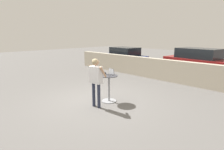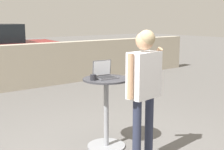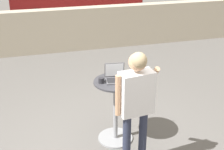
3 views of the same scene
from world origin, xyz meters
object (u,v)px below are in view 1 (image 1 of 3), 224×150
at_px(parked_car_near_street, 200,61).
at_px(laptop, 110,74).
at_px(parked_car_further_down, 123,57).
at_px(cafe_table, 109,87).
at_px(standing_person, 96,77).
at_px(coffee_mug, 105,73).

bearing_deg(parked_car_near_street, laptop, -94.84).
bearing_deg(parked_car_near_street, parked_car_further_down, -163.67).
height_order(cafe_table, standing_person, standing_person).
distance_m(cafe_table, standing_person, 0.87).
distance_m(parked_car_near_street, parked_car_further_down, 5.50).
height_order(laptop, coffee_mug, laptop).
relative_size(cafe_table, coffee_mug, 9.00).
bearing_deg(parked_car_further_down, cafe_table, -53.02).
bearing_deg(parked_car_further_down, laptop, -52.80).
bearing_deg(laptop, coffee_mug, -169.36).
bearing_deg(coffee_mug, laptop, 10.64).
bearing_deg(parked_car_near_street, standing_person, -93.96).
bearing_deg(cafe_table, laptop, 83.21).
xyz_separation_m(cafe_table, standing_person, (0.07, -0.69, 0.52)).
height_order(parked_car_near_street, parked_car_further_down, parked_car_near_street).
bearing_deg(parked_car_further_down, coffee_mug, -54.34).
xyz_separation_m(cafe_table, parked_car_further_down, (-4.63, 6.14, 0.21)).
xyz_separation_m(cafe_table, laptop, (0.01, 0.04, 0.50)).
distance_m(cafe_table, parked_car_near_street, 7.72).
relative_size(standing_person, parked_car_near_street, 0.36).
xyz_separation_m(cafe_table, coffee_mug, (-0.22, 0.00, 0.48)).
height_order(cafe_table, parked_car_further_down, parked_car_further_down).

